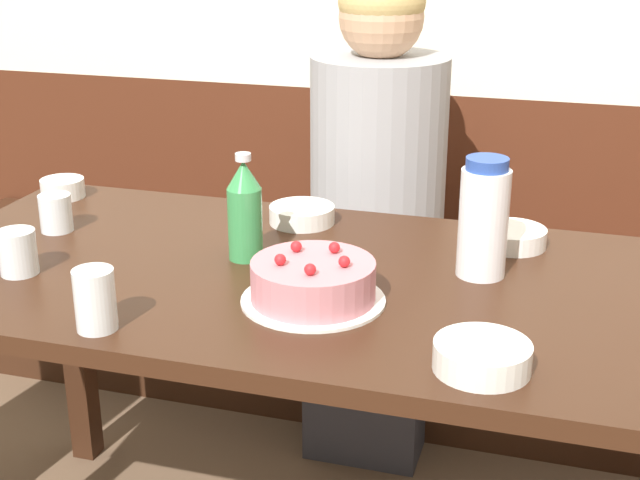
# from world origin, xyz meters

# --- Properties ---
(bench_seat) EXTENTS (2.78, 0.38, 0.45)m
(bench_seat) POSITION_xyz_m (0.00, 0.83, 0.23)
(bench_seat) COLOR #381E11
(bench_seat) RESTS_ON ground_plane
(dining_table) EXTENTS (1.53, 0.76, 0.75)m
(dining_table) POSITION_xyz_m (0.00, 0.00, 0.65)
(dining_table) COLOR #381E11
(dining_table) RESTS_ON ground_plane
(birthday_cake) EXTENTS (0.25, 0.25, 0.09)m
(birthday_cake) POSITION_xyz_m (0.06, -0.12, 0.78)
(birthday_cake) COLOR white
(birthday_cake) RESTS_ON dining_table
(water_pitcher) EXTENTS (0.09, 0.09, 0.22)m
(water_pitcher) POSITION_xyz_m (0.32, 0.09, 0.86)
(water_pitcher) COLOR white
(water_pitcher) RESTS_ON dining_table
(soju_bottle) EXTENTS (0.07, 0.07, 0.21)m
(soju_bottle) POSITION_xyz_m (-0.12, 0.04, 0.85)
(soju_bottle) COLOR #388E4C
(soju_bottle) RESTS_ON dining_table
(bowl_soup_white) EXTENTS (0.10, 0.10, 0.04)m
(bowl_soup_white) POSITION_xyz_m (-0.67, 0.28, 0.77)
(bowl_soup_white) COLOR white
(bowl_soup_white) RESTS_ON dining_table
(bowl_rice_small) EXTENTS (0.14, 0.14, 0.04)m
(bowl_rice_small) POSITION_xyz_m (-0.08, 0.27, 0.77)
(bowl_rice_small) COLOR white
(bowl_rice_small) RESTS_ON dining_table
(bowl_side_dish) EXTENTS (0.15, 0.15, 0.04)m
(bowl_side_dish) POSITION_xyz_m (0.37, -0.28, 0.77)
(bowl_side_dish) COLOR white
(bowl_side_dish) RESTS_ON dining_table
(bowl_sauce_shallow) EXTENTS (0.14, 0.14, 0.04)m
(bowl_sauce_shallow) POSITION_xyz_m (0.37, 0.26, 0.77)
(bowl_sauce_shallow) COLOR white
(bowl_sauce_shallow) RESTS_ON dining_table
(glass_water_tall) EXTENTS (0.07, 0.07, 0.10)m
(glass_water_tall) POSITION_xyz_m (-0.24, -0.32, 0.80)
(glass_water_tall) COLOR silver
(glass_water_tall) RESTS_ON dining_table
(glass_tumbler_short) EXTENTS (0.07, 0.07, 0.08)m
(glass_tumbler_short) POSITION_xyz_m (-0.50, -0.15, 0.79)
(glass_tumbler_short) COLOR silver
(glass_tumbler_short) RESTS_ON dining_table
(glass_shot_small) EXTENTS (0.07, 0.07, 0.08)m
(glass_shot_small) POSITION_xyz_m (-0.56, 0.07, 0.79)
(glass_shot_small) COLOR silver
(glass_shot_small) RESTS_ON dining_table
(person_teal_shirt) EXTENTS (0.34, 0.34, 1.25)m
(person_teal_shirt) POSITION_xyz_m (0.00, 0.64, 0.61)
(person_teal_shirt) COLOR #33333D
(person_teal_shirt) RESTS_ON ground_plane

